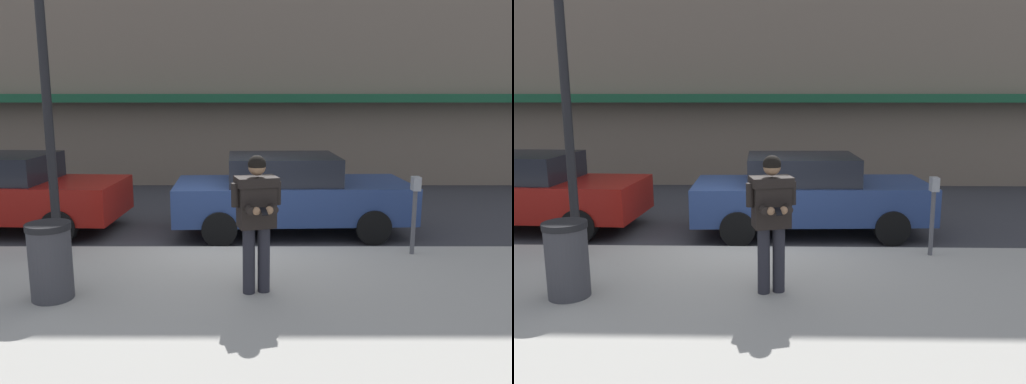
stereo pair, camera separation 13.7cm
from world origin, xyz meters
TOP-DOWN VIEW (x-y plane):
  - ground_plane at (0.00, 0.00)m, footprint 80.00×80.00m
  - sidewalk at (1.00, -2.85)m, footprint 32.00×5.30m
  - curb_paint_line at (1.00, 0.05)m, footprint 28.00×0.12m
  - storefront_facade at (1.00, 8.49)m, footprint 28.00×4.70m
  - parked_sedan_near at (-4.47, 1.32)m, footprint 4.59×2.10m
  - parked_sedan_mid at (1.16, 1.19)m, footprint 4.58×2.08m
  - man_texting_on_phone at (0.51, -2.22)m, footprint 0.63×0.64m
  - street_lamp_post at (-2.69, -0.65)m, footprint 0.36×0.36m
  - parking_meter at (3.04, -0.60)m, footprint 0.12×0.18m
  - trash_bin at (-2.07, -2.41)m, footprint 0.55×0.55m

SIDE VIEW (x-z plane):
  - ground_plane at x=0.00m, z-range 0.00..0.00m
  - curb_paint_line at x=1.00m, z-range 0.00..0.01m
  - sidewalk at x=1.00m, z-range 0.00..0.14m
  - trash_bin at x=-2.07m, z-range 0.14..1.12m
  - parked_sedan_near at x=-4.47m, z-range 0.02..1.56m
  - parked_sedan_mid at x=1.16m, z-range 0.02..1.56m
  - parking_meter at x=3.04m, z-range 0.33..1.60m
  - man_texting_on_phone at x=0.51m, z-range 0.35..2.15m
  - street_lamp_post at x=-2.69m, z-range 0.70..5.58m
  - storefront_facade at x=1.00m, z-range -0.01..11.32m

